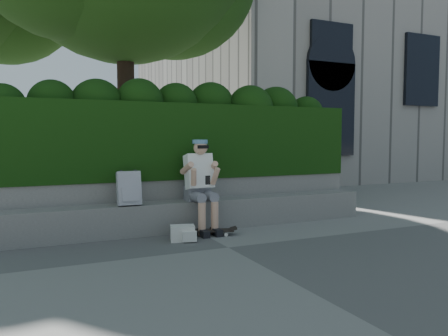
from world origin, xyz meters
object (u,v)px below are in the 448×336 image
skateboard (207,231)px  backpack_ground (183,233)px  person (200,182)px  backpack_plaid (129,189)px

skateboard → backpack_ground: (-0.43, -0.16, 0.04)m
person → backpack_ground: 0.92m
person → skateboard: 0.75m
skateboard → backpack_ground: bearing=-139.8°
person → backpack_ground: (-0.45, -0.47, -0.65)m
backpack_plaid → backpack_ground: backpack_plaid is taller
skateboard → backpack_ground: 0.46m
person → backpack_plaid: size_ratio=2.89×
skateboard → backpack_plaid: size_ratio=1.65×
skateboard → person: bearing=105.2°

